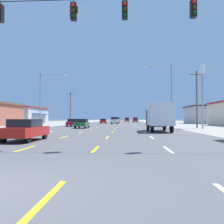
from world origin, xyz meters
TOP-DOWN VIEW (x-y plane):
  - ground_plane at (0.00, 66.00)m, footprint 572.00×572.00m
  - lot_apron_left at (-24.75, 66.00)m, footprint 28.00×440.00m
  - lot_apron_right at (24.75, 66.00)m, footprint 28.00×440.00m
  - lane_markings at (0.00, 104.50)m, footprint 10.64×227.60m
  - signal_span_wire at (0.43, 7.88)m, footprint 24.89×0.52m
  - sedan_inner_left_nearest at (-3.48, 11.15)m, footprint 1.80×4.50m
  - box_truck_far_right_near at (7.06, 23.64)m, footprint 2.40×7.20m
  - sedan_inner_left_mid at (-3.66, 33.35)m, footprint 1.80×4.50m
  - sedan_far_left_midfar at (-6.92, 41.67)m, footprint 1.80×4.50m
  - suv_center_turn_far at (-0.07, 65.57)m, footprint 1.98×4.90m
  - sedan_inner_left_farther at (-3.68, 70.17)m, footprint 1.80×4.50m
  - suv_center_turn_farthest at (0.09, 78.22)m, footprint 1.98×4.90m
  - suv_far_right_distant_a at (7.09, 95.54)m, footprint 1.98×4.90m
  - sedan_center_turn_distant_b at (-0.24, 107.20)m, footprint 1.80×4.50m
  - suv_inner_right_distant_c at (3.73, 110.08)m, footprint 1.98×4.90m
  - storefront_left_row_2 at (-27.26, 67.82)m, footprint 10.40×17.63m
  - storefront_right_row_2 at (27.16, 70.95)m, footprint 10.23×13.52m
  - pole_sign_right_row_1 at (14.67, 32.28)m, footprint 0.24×1.74m
  - streetlight_left_row_0 at (-9.68, 32.57)m, footprint 4.22×0.26m
  - streetlight_right_row_0 at (9.73, 32.57)m, footprint 4.18×0.26m
  - utility_pole_right_row_0 at (14.62, 35.04)m, footprint 2.20×0.26m
  - utility_pole_left_row_1 at (-14.22, 71.18)m, footprint 2.20×0.26m

SIDE VIEW (x-z plane):
  - ground_plane at x=0.00m, z-range 0.00..0.00m
  - lot_apron_left at x=-24.75m, z-range 0.00..0.01m
  - lot_apron_right at x=24.75m, z-range 0.00..0.01m
  - lane_markings at x=0.00m, z-range 0.00..0.01m
  - sedan_inner_left_nearest at x=-3.48m, z-range 0.03..1.49m
  - sedan_inner_left_mid at x=-3.66m, z-range 0.03..1.49m
  - sedan_far_left_midfar at x=-6.92m, z-range 0.03..1.49m
  - sedan_inner_left_farther at x=-3.68m, z-range 0.03..1.49m
  - sedan_center_turn_distant_b at x=-0.24m, z-range 0.03..1.49m
  - suv_center_turn_far at x=-0.07m, z-range 0.04..2.02m
  - suv_center_turn_farthest at x=0.09m, z-range 0.04..2.02m
  - suv_far_right_distant_a at x=7.09m, z-range 0.04..2.02m
  - suv_inner_right_distant_c at x=3.73m, z-range 0.04..2.02m
  - box_truck_far_right_near at x=7.06m, z-range 0.22..3.45m
  - storefront_left_row_2 at x=-27.26m, z-range 0.02..4.93m
  - storefront_right_row_2 at x=27.16m, z-range 0.02..5.39m
  - utility_pole_right_row_0 at x=14.62m, z-range 0.19..9.41m
  - streetlight_left_row_0 at x=-9.68m, z-range 0.76..9.44m
  - utility_pole_left_row_1 at x=-14.22m, z-range 0.20..10.05m
  - signal_span_wire at x=0.43m, z-range 0.80..9.53m
  - streetlight_right_row_0 at x=9.73m, z-range 0.78..10.56m
  - pole_sign_right_row_1 at x=14.67m, z-range 2.06..11.60m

